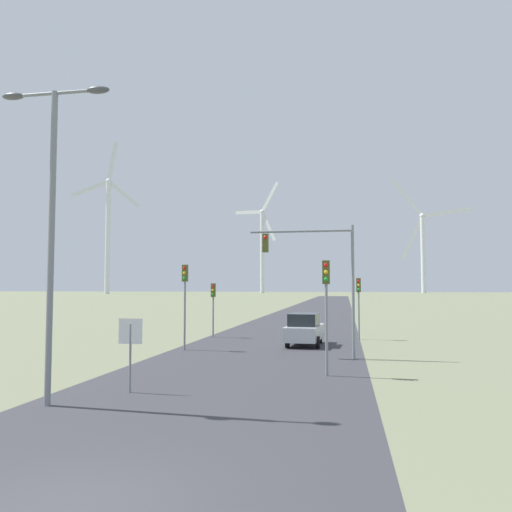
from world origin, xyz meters
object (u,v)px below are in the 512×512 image
at_px(streetlamp, 52,202).
at_px(traffic_light_post_near_left, 185,288).
at_px(traffic_light_post_mid_right, 359,294).
at_px(wind_turbine_center, 423,243).
at_px(car_approaching, 304,329).
at_px(wind_turbine_far_left, 108,225).
at_px(traffic_light_mast_overhead, 317,263).
at_px(wind_turbine_left, 262,243).
at_px(stop_sign_near, 130,341).
at_px(traffic_light_post_mid_left, 213,298).
at_px(traffic_light_post_near_right, 326,291).

bearing_deg(streetlamp, traffic_light_post_near_left, 90.51).
xyz_separation_m(traffic_light_post_mid_right, wind_turbine_center, (37.24, 225.16, 22.19)).
relative_size(car_approaching, wind_turbine_far_left, 0.06).
height_order(traffic_light_mast_overhead, car_approaching, traffic_light_mast_overhead).
bearing_deg(traffic_light_post_near_left, streetlamp, -89.49).
xyz_separation_m(traffic_light_post_near_left, wind_turbine_left, (-33.49, 226.33, 22.49)).
relative_size(streetlamp, traffic_light_post_near_left, 2.02).
height_order(traffic_light_post_near_left, traffic_light_mast_overhead, traffic_light_mast_overhead).
xyz_separation_m(stop_sign_near, wind_turbine_left, (-35.17, 236.83, 24.15)).
relative_size(streetlamp, traffic_light_post_mid_left, 2.56).
height_order(traffic_light_post_near_left, traffic_light_post_mid_right, traffic_light_post_near_left).
xyz_separation_m(traffic_light_post_near_left, wind_turbine_center, (46.52, 232.16, 21.75)).
bearing_deg(traffic_light_post_near_left, wind_turbine_left, 98.42).
relative_size(traffic_light_post_near_right, traffic_light_post_mid_right, 1.12).
height_order(traffic_light_post_near_right, traffic_light_mast_overhead, traffic_light_mast_overhead).
bearing_deg(wind_turbine_left, traffic_light_post_mid_right, -78.96).
distance_m(traffic_light_post_mid_right, wind_turbine_left, 224.63).
bearing_deg(traffic_light_post_mid_left, wind_turbine_left, 98.61).
height_order(stop_sign_near, car_approaching, stop_sign_near).
xyz_separation_m(traffic_light_post_near_right, traffic_light_post_mid_left, (-7.96, 13.07, -0.56)).
relative_size(car_approaching, wind_turbine_left, 0.07).
xyz_separation_m(traffic_light_post_mid_left, car_approaching, (6.34, -3.49, -1.71)).
xyz_separation_m(streetlamp, wind_turbine_far_left, (-98.05, 197.32, 25.28)).
height_order(streetlamp, wind_turbine_left, wind_turbine_left).
xyz_separation_m(traffic_light_post_near_right, traffic_light_mast_overhead, (-0.63, 4.77, 1.32)).
relative_size(traffic_light_post_mid_left, wind_turbine_far_left, 0.05).
relative_size(traffic_light_post_mid_left, wind_turbine_left, 0.06).
bearing_deg(car_approaching, traffic_light_mast_overhead, -78.22).
height_order(stop_sign_near, traffic_light_post_mid_left, traffic_light_post_mid_left).
bearing_deg(traffic_light_post_mid_right, stop_sign_near, -113.47).
distance_m(stop_sign_near, wind_turbine_left, 240.65).
bearing_deg(wind_turbine_center, car_approaching, -100.01).
relative_size(traffic_light_post_near_left, traffic_light_mast_overhead, 0.72).
relative_size(traffic_light_post_near_right, traffic_light_post_mid_left, 1.22).
xyz_separation_m(streetlamp, stop_sign_near, (1.57, 2.03, -4.19)).
bearing_deg(streetlamp, car_approaching, 69.10).
bearing_deg(traffic_light_post_mid_left, wind_turbine_far_left, 118.75).
bearing_deg(traffic_light_post_near_right, stop_sign_near, -146.01).
bearing_deg(traffic_light_mast_overhead, streetlamp, -122.73).
height_order(traffic_light_post_mid_right, wind_turbine_far_left, wind_turbine_far_left).
bearing_deg(traffic_light_post_mid_left, wind_turbine_center, 78.29).
distance_m(traffic_light_post_mid_left, wind_turbine_far_left, 205.16).
xyz_separation_m(traffic_light_mast_overhead, wind_turbine_far_left, (-105.05, 186.43, 26.60)).
distance_m(traffic_light_post_near_right, wind_turbine_left, 237.45).
xyz_separation_m(stop_sign_near, traffic_light_post_near_right, (6.06, 4.08, 1.55)).
bearing_deg(traffic_light_post_near_left, traffic_light_post_mid_left, 91.97).
height_order(stop_sign_near, traffic_light_post_near_right, traffic_light_post_near_right).
height_order(streetlamp, traffic_light_post_near_left, streetlamp).
height_order(stop_sign_near, wind_turbine_left, wind_turbine_left).
xyz_separation_m(stop_sign_near, car_approaching, (4.43, 13.67, -0.72)).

